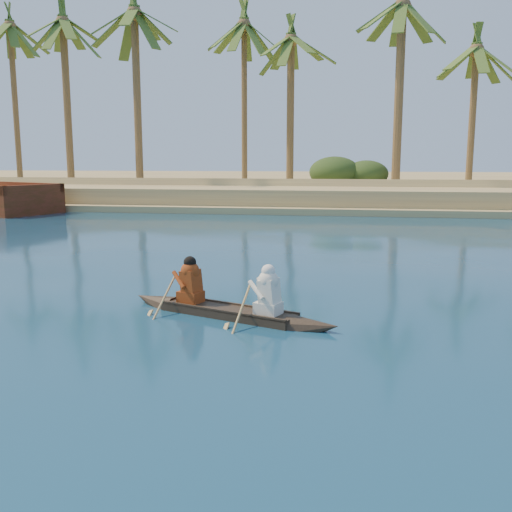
# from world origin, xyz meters

# --- Properties ---
(sandy_embankment) EXTENTS (150.00, 51.00, 1.50)m
(sandy_embankment) POSITION_xyz_m (0.00, 46.89, 0.53)
(sandy_embankment) COLOR tan
(sandy_embankment) RESTS_ON ground
(palm_grove) EXTENTS (110.00, 14.00, 16.00)m
(palm_grove) POSITION_xyz_m (0.00, 35.00, 8.00)
(palm_grove) COLOR #345B20
(palm_grove) RESTS_ON ground
(shrub_cluster) EXTENTS (100.00, 6.00, 2.40)m
(shrub_cluster) POSITION_xyz_m (0.00, 31.50, 1.20)
(shrub_cluster) COLOR #263F17
(shrub_cluster) RESTS_ON ground
(canoe) EXTENTS (4.54, 2.20, 1.27)m
(canoe) POSITION_xyz_m (8.00, 1.79, 0.25)
(canoe) COLOR #34281C
(canoe) RESTS_ON ground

